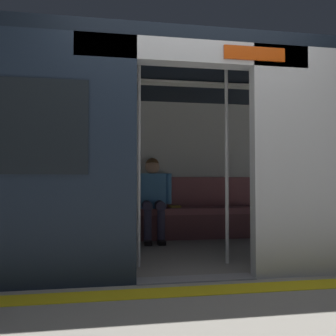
% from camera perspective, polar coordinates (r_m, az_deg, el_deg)
% --- Properties ---
extents(ground_plane, '(60.00, 60.00, 0.00)m').
position_cam_1_polar(ground_plane, '(3.13, 4.58, -17.81)').
color(ground_plane, gray).
extents(platform_edge_strip, '(8.00, 0.24, 0.01)m').
position_cam_1_polar(platform_edge_strip, '(2.85, 6.11, -19.35)').
color(platform_edge_strip, yellow).
rests_on(platform_edge_strip, ground_plane).
extents(train_car, '(6.40, 2.56, 2.18)m').
position_cam_1_polar(train_car, '(4.14, -0.19, 6.15)').
color(train_car, silver).
rests_on(train_car, ground_plane).
extents(bench_seat, '(3.01, 0.44, 0.45)m').
position_cam_1_polar(bench_seat, '(5.05, -1.05, -7.78)').
color(bench_seat, '#935156').
rests_on(bench_seat, ground_plane).
extents(person_seated, '(0.55, 0.68, 1.17)m').
position_cam_1_polar(person_seated, '(4.96, -2.52, -4.11)').
color(person_seated, '#4C8CC6').
rests_on(person_seated, ground_plane).
extents(handbag, '(0.26, 0.15, 0.17)m').
position_cam_1_polar(handbag, '(5.02, -7.23, -5.63)').
color(handbag, brown).
rests_on(handbag, bench_seat).
extents(book, '(0.16, 0.23, 0.03)m').
position_cam_1_polar(book, '(5.16, 1.07, -6.34)').
color(book, gold).
rests_on(book, bench_seat).
extents(grab_pole_door, '(0.04, 0.04, 2.04)m').
position_cam_1_polar(grab_pole_door, '(3.43, -4.83, 0.82)').
color(grab_pole_door, silver).
rests_on(grab_pole_door, ground_plane).
extents(grab_pole_far, '(0.04, 0.04, 2.04)m').
position_cam_1_polar(grab_pole_far, '(3.62, 9.63, 0.69)').
color(grab_pole_far, silver).
rests_on(grab_pole_far, ground_plane).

